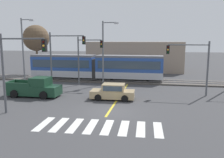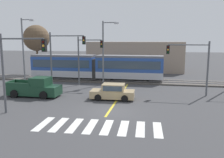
{
  "view_description": "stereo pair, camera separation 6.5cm",
  "coord_description": "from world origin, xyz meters",
  "px_view_note": "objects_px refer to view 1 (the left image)",
  "views": [
    {
      "loc": [
        3.61,
        -17.91,
        5.66
      ],
      "look_at": [
        -0.96,
        6.38,
        1.6
      ],
      "focal_mm": 38.0,
      "sensor_mm": 36.0,
      "label": 1
    },
    {
      "loc": [
        3.67,
        -17.9,
        5.66
      ],
      "look_at": [
        -0.96,
        6.38,
        1.6
      ],
      "focal_mm": 38.0,
      "sensor_mm": 36.0,
      "label": 2
    }
  ],
  "objects_px": {
    "traffic_light_far_left": "(86,54)",
    "street_lamp_centre": "(105,49)",
    "sedan_crossing": "(113,92)",
    "traffic_light_mid_left": "(62,52)",
    "traffic_light_near_left": "(17,61)",
    "pickup_truck": "(35,88)",
    "traffic_light_mid_right": "(193,59)",
    "light_rail_tram": "(96,66)",
    "bare_tree_far_west": "(36,38)",
    "street_lamp_west": "(24,47)"
  },
  "relations": [
    {
      "from": "traffic_light_far_left",
      "to": "street_lamp_centre",
      "type": "bearing_deg",
      "value": 19.88
    },
    {
      "from": "traffic_light_far_left",
      "to": "traffic_light_near_left",
      "type": "distance_m",
      "value": 12.5
    },
    {
      "from": "traffic_light_near_left",
      "to": "street_lamp_west",
      "type": "height_order",
      "value": "street_lamp_west"
    },
    {
      "from": "light_rail_tram",
      "to": "street_lamp_west",
      "type": "xyz_separation_m",
      "value": [
        -8.79,
        -3.49,
        2.72
      ]
    },
    {
      "from": "traffic_light_far_left",
      "to": "traffic_light_mid_left",
      "type": "bearing_deg",
      "value": -123.1
    },
    {
      "from": "traffic_light_far_left",
      "to": "pickup_truck",
      "type": "bearing_deg",
      "value": -116.97
    },
    {
      "from": "sedan_crossing",
      "to": "bare_tree_far_west",
      "type": "height_order",
      "value": "bare_tree_far_west"
    },
    {
      "from": "light_rail_tram",
      "to": "bare_tree_far_west",
      "type": "xyz_separation_m",
      "value": [
        -11.19,
        4.34,
        3.93
      ]
    },
    {
      "from": "sedan_crossing",
      "to": "street_lamp_centre",
      "type": "xyz_separation_m",
      "value": [
        -2.41,
        7.32,
        3.86
      ]
    },
    {
      "from": "street_lamp_west",
      "to": "bare_tree_far_west",
      "type": "height_order",
      "value": "street_lamp_west"
    },
    {
      "from": "traffic_light_near_left",
      "to": "street_lamp_west",
      "type": "distance_m",
      "value": 14.24
    },
    {
      "from": "traffic_light_near_left",
      "to": "light_rail_tram",
      "type": "bearing_deg",
      "value": 83.07
    },
    {
      "from": "traffic_light_mid_left",
      "to": "street_lamp_centre",
      "type": "height_order",
      "value": "street_lamp_centre"
    },
    {
      "from": "traffic_light_far_left",
      "to": "light_rail_tram",
      "type": "bearing_deg",
      "value": 85.91
    },
    {
      "from": "traffic_light_mid_left",
      "to": "street_lamp_west",
      "type": "height_order",
      "value": "street_lamp_west"
    },
    {
      "from": "traffic_light_mid_right",
      "to": "traffic_light_mid_left",
      "type": "xyz_separation_m",
      "value": [
        -14.2,
        0.29,
        0.6
      ]
    },
    {
      "from": "light_rail_tram",
      "to": "traffic_light_far_left",
      "type": "xyz_separation_m",
      "value": [
        -0.26,
        -3.57,
        1.95
      ]
    },
    {
      "from": "traffic_light_mid_left",
      "to": "bare_tree_far_west",
      "type": "xyz_separation_m",
      "value": [
        -8.96,
        10.94,
        1.63
      ]
    },
    {
      "from": "bare_tree_far_west",
      "to": "street_lamp_west",
      "type": "bearing_deg",
      "value": -72.98
    },
    {
      "from": "traffic_light_far_left",
      "to": "street_lamp_centre",
      "type": "distance_m",
      "value": 2.34
    },
    {
      "from": "traffic_light_mid_right",
      "to": "street_lamp_west",
      "type": "relative_size",
      "value": 0.66
    },
    {
      "from": "traffic_light_far_left",
      "to": "traffic_light_mid_right",
      "type": "xyz_separation_m",
      "value": [
        12.23,
        -3.32,
        -0.25
      ]
    },
    {
      "from": "traffic_light_mid_right",
      "to": "traffic_light_near_left",
      "type": "relative_size",
      "value": 0.91
    },
    {
      "from": "traffic_light_near_left",
      "to": "traffic_light_mid_left",
      "type": "bearing_deg",
      "value": 91.78
    },
    {
      "from": "pickup_truck",
      "to": "street_lamp_west",
      "type": "relative_size",
      "value": 0.64
    },
    {
      "from": "traffic_light_far_left",
      "to": "street_lamp_centre",
      "type": "relative_size",
      "value": 0.76
    },
    {
      "from": "street_lamp_centre",
      "to": "bare_tree_far_west",
      "type": "distance_m",
      "value": 14.96
    },
    {
      "from": "traffic_light_far_left",
      "to": "street_lamp_centre",
      "type": "height_order",
      "value": "street_lamp_centre"
    },
    {
      "from": "traffic_light_mid_right",
      "to": "traffic_light_near_left",
      "type": "xyz_separation_m",
      "value": [
        -13.91,
        -9.06,
        0.33
      ]
    },
    {
      "from": "light_rail_tram",
      "to": "sedan_crossing",
      "type": "bearing_deg",
      "value": -67.03
    },
    {
      "from": "light_rail_tram",
      "to": "traffic_light_far_left",
      "type": "height_order",
      "value": "traffic_light_far_left"
    },
    {
      "from": "traffic_light_mid_right",
      "to": "street_lamp_centre",
      "type": "height_order",
      "value": "street_lamp_centre"
    },
    {
      "from": "pickup_truck",
      "to": "traffic_light_mid_right",
      "type": "relative_size",
      "value": 0.97
    },
    {
      "from": "pickup_truck",
      "to": "light_rail_tram",
      "type": "bearing_deg",
      "value": 70.28
    },
    {
      "from": "sedan_crossing",
      "to": "traffic_light_mid_left",
      "type": "relative_size",
      "value": 0.65
    },
    {
      "from": "light_rail_tram",
      "to": "traffic_light_mid_left",
      "type": "distance_m",
      "value": 7.34
    },
    {
      "from": "traffic_light_mid_left",
      "to": "street_lamp_centre",
      "type": "bearing_deg",
      "value": 42.76
    },
    {
      "from": "traffic_light_far_left",
      "to": "street_lamp_west",
      "type": "xyz_separation_m",
      "value": [
        -8.53,
        0.08,
        0.77
      ]
    },
    {
      "from": "sedan_crossing",
      "to": "pickup_truck",
      "type": "relative_size",
      "value": 0.79
    },
    {
      "from": "traffic_light_mid_left",
      "to": "street_lamp_west",
      "type": "bearing_deg",
      "value": 154.63
    },
    {
      "from": "traffic_light_mid_right",
      "to": "street_lamp_west",
      "type": "xyz_separation_m",
      "value": [
        -20.76,
        3.4,
        1.01
      ]
    },
    {
      "from": "light_rail_tram",
      "to": "street_lamp_west",
      "type": "relative_size",
      "value": 2.18
    },
    {
      "from": "sedan_crossing",
      "to": "street_lamp_west",
      "type": "xyz_separation_m",
      "value": [
        -13.08,
        6.63,
        4.07
      ]
    },
    {
      "from": "traffic_light_mid_left",
      "to": "bare_tree_far_west",
      "type": "distance_m",
      "value": 14.23
    },
    {
      "from": "pickup_truck",
      "to": "traffic_light_far_left",
      "type": "distance_m",
      "value": 8.26
    },
    {
      "from": "pickup_truck",
      "to": "bare_tree_far_west",
      "type": "bearing_deg",
      "value": 116.91
    },
    {
      "from": "pickup_truck",
      "to": "traffic_light_mid_left",
      "type": "xyz_separation_m",
      "value": [
        1.49,
        3.77,
        3.51
      ]
    },
    {
      "from": "street_lamp_west",
      "to": "street_lamp_centre",
      "type": "height_order",
      "value": "street_lamp_west"
    },
    {
      "from": "traffic_light_mid_right",
      "to": "street_lamp_centre",
      "type": "xyz_separation_m",
      "value": [
        -10.09,
        4.1,
        0.81
      ]
    },
    {
      "from": "traffic_light_mid_left",
      "to": "street_lamp_centre",
      "type": "distance_m",
      "value": 5.6
    }
  ]
}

